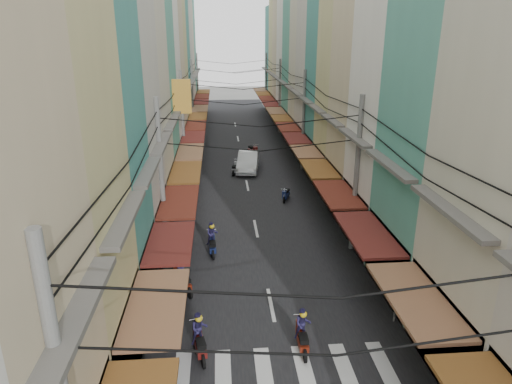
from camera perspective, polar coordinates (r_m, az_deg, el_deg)
ground at (r=21.77m, az=1.28°, el=-11.04°), size 160.00×160.00×0.00m
road at (r=40.25m, az=-1.64°, el=3.53°), size 10.00×80.00×0.02m
sidewalk_left at (r=40.44m, az=-10.89°, el=3.29°), size 3.00×80.00×0.06m
sidewalk_right at (r=41.08m, az=7.47°, el=3.73°), size 3.00×80.00×0.06m
crosswalk at (r=16.90m, az=3.52°, el=-21.29°), size 7.55×2.40×0.01m
building_row_left at (r=35.73m, az=-14.84°, el=16.81°), size 7.80×67.67×23.70m
building_row_right at (r=36.51m, az=11.58°, el=16.51°), size 7.80×68.98×22.59m
utility_poles at (r=34.02m, az=-1.28°, el=11.92°), size 10.20×66.13×8.20m
white_car at (r=38.37m, az=-0.99°, el=2.72°), size 5.72×2.85×1.94m
bicycle at (r=24.80m, az=18.62°, el=-8.10°), size 1.89×1.05×1.23m
moving_scooters at (r=24.40m, az=-2.87°, el=-6.12°), size 6.69×29.60×1.84m
parked_scooters at (r=19.78m, az=15.74°, el=-13.71°), size 13.25×11.16×0.99m
pedestrians at (r=20.73m, az=-10.14°, el=-9.78°), size 12.68×24.08×2.19m
traffic_sign at (r=18.91m, az=17.33°, el=-10.51°), size 0.10×0.58×2.63m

